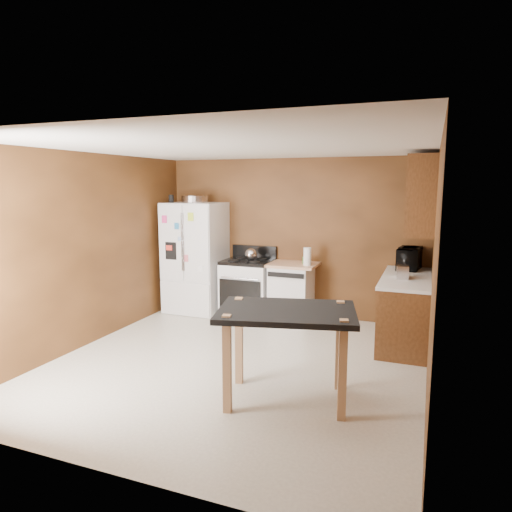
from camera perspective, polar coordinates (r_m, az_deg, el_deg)
The scene contains 18 objects.
floor at distance 5.54m, azimuth -2.40°, elevation -13.24°, with size 4.50×4.50×0.00m, color silver.
ceiling at distance 5.15m, azimuth -2.59°, elevation 13.49°, with size 4.50×4.50×0.00m, color white.
wall_back at distance 7.30m, azimuth 4.59°, elevation 2.29°, with size 4.20×4.20×0.00m, color brown.
wall_front at distance 3.31m, azimuth -18.36°, elevation -6.23°, with size 4.20×4.20×0.00m, color brown.
wall_left at distance 6.33m, azimuth -20.19°, elevation 0.75°, with size 4.50×4.50×0.00m, color brown.
wall_right at distance 4.78m, azimuth 21.29°, elevation -1.81°, with size 4.50×4.50×0.00m, color brown.
roasting_pan at distance 7.56m, azimuth -7.64°, elevation 7.06°, with size 0.44×0.44×0.11m, color silver.
pen_cup at distance 7.57m, azimuth -10.56°, elevation 7.05°, with size 0.08×0.08×0.12m, color black.
kettle at distance 7.17m, azimuth -0.65°, elevation 0.17°, with size 0.20×0.20×0.20m, color silver.
paper_towel at distance 6.86m, azimuth 6.43°, elevation -0.07°, with size 0.12×0.12×0.27m, color white.
green_canister at distance 7.03m, azimuth 6.21°, elevation -0.54°, with size 0.09×0.09×0.10m, color green.
toaster at distance 6.14m, azimuth 17.84°, elevation -1.88°, with size 0.14×0.23×0.17m, color silver.
microwave at distance 6.82m, azimuth 18.64°, elevation -0.38°, with size 0.51×0.35×0.28m, color black.
refrigerator at distance 7.59m, azimuth -7.59°, elevation -0.18°, with size 0.90×0.80×1.80m.
gas_range at distance 7.34m, azimuth -1.02°, elevation -3.89°, with size 0.76×0.68×1.10m.
dishwasher at distance 7.13m, azimuth 4.44°, elevation -4.38°, with size 0.78×0.63×0.89m.
right_cabinets at distance 6.30m, azimuth 18.74°, elevation -2.37°, with size 0.63×1.58×2.45m.
island at distance 4.42m, azimuth 3.85°, elevation -8.36°, with size 1.46×1.14×0.93m.
Camera 1 is at (2.06, -4.70, 2.09)m, focal length 32.00 mm.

